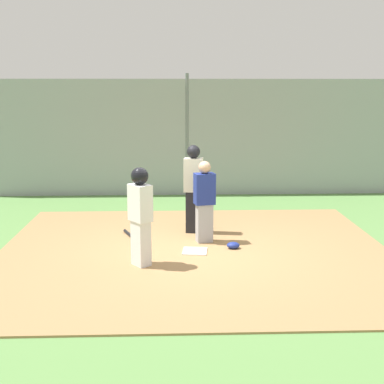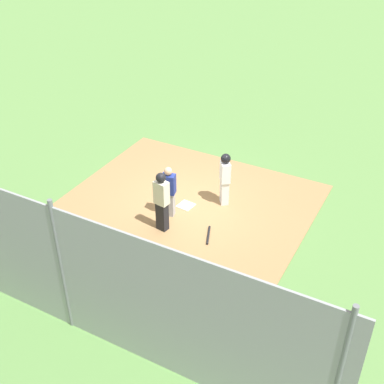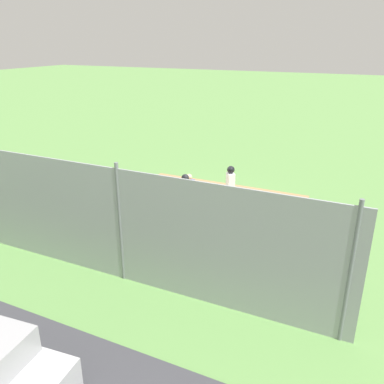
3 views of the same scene
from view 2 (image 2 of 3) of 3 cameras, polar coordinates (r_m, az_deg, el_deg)
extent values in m
plane|color=#5B8947|center=(15.14, -0.69, -1.65)|extent=(140.00, 140.00, 0.00)
cube|color=#9E774C|center=(15.13, -0.69, -1.60)|extent=(7.20, 6.40, 0.03)
cube|color=white|center=(15.11, -0.69, -1.52)|extent=(0.48, 0.48, 0.02)
cube|color=#9E9EA3|center=(14.55, -2.61, -1.33)|extent=(0.34, 0.28, 0.75)
cube|color=navy|center=(14.18, -2.67, 0.92)|extent=(0.43, 0.34, 0.60)
sphere|color=tan|center=(13.96, -2.72, 2.36)|extent=(0.24, 0.24, 0.24)
cube|color=black|center=(13.96, -3.39, -2.75)|extent=(0.33, 0.26, 0.86)
cube|color=beige|center=(13.53, -3.49, -0.09)|extent=(0.41, 0.31, 0.68)
sphere|color=black|center=(13.27, -3.56, 1.63)|extent=(0.27, 0.27, 0.27)
cube|color=silver|center=(15.07, 3.68, 0.00)|extent=(0.36, 0.37, 0.77)
cube|color=white|center=(14.70, 3.78, 2.27)|extent=(0.44, 0.46, 0.61)
sphere|color=tan|center=(14.49, 3.84, 3.73)|extent=(0.24, 0.24, 0.24)
sphere|color=black|center=(14.48, 3.84, 3.79)|extent=(0.29, 0.29, 0.29)
cylinder|color=black|center=(13.92, 1.87, -4.90)|extent=(0.35, 0.75, 0.06)
ellipsoid|color=navy|center=(15.27, -3.37, -0.95)|extent=(0.24, 0.20, 0.12)
cube|color=#93999E|center=(10.84, -14.46, -8.57)|extent=(12.00, 0.05, 3.20)
cylinder|color=slate|center=(10.79, -14.52, -8.27)|extent=(0.10, 0.10, 3.35)
cylinder|color=slate|center=(8.93, 16.18, -19.81)|extent=(0.10, 0.10, 3.35)
camera|label=1|loc=(21.49, 12.55, 17.16)|focal=48.54mm
camera|label=3|loc=(3.24, -97.51, -65.91)|focal=37.26mm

